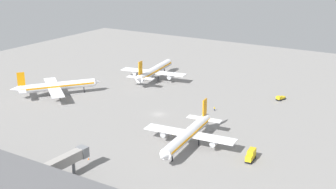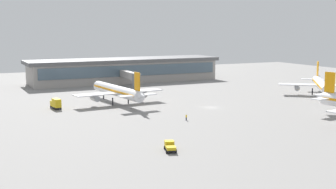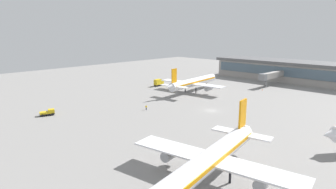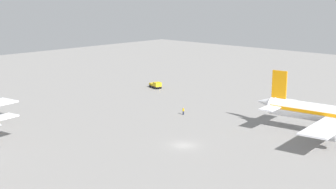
{
  "view_description": "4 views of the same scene",
  "coord_description": "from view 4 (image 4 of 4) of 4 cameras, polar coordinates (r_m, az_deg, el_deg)",
  "views": [
    {
      "loc": [
        87.46,
        -135.31,
        60.2
      ],
      "look_at": [
        -0.71,
        8.1,
        5.58
      ],
      "focal_mm": 47.99,
      "sensor_mm": 36.0,
      "label": 1
    },
    {
      "loc": [
        74.92,
        123.91,
        25.36
      ],
      "look_at": [
        17.94,
        5.98,
        6.11
      ],
      "focal_mm": 49.3,
      "sensor_mm": 36.0,
      "label": 2
    },
    {
      "loc": [
        -54.66,
        77.78,
        26.59
      ],
      "look_at": [
        12.44,
        8.18,
        4.97
      ],
      "focal_mm": 30.71,
      "sensor_mm": 36.0,
      "label": 3
    },
    {
      "loc": [
        -62.09,
        -54.14,
        27.0
      ],
      "look_at": [
        9.54,
        12.82,
        6.07
      ],
      "focal_mm": 50.81,
      "sensor_mm": 36.0,
      "label": 4
    }
  ],
  "objects": [
    {
      "name": "ground",
      "position": [
        86.69,
        1.89,
        -6.1
      ],
      "size": [
        288.0,
        288.0,
        0.0
      ],
      "primitive_type": "plane",
      "color": "gray"
    },
    {
      "name": "ground_crew_worker",
      "position": [
        107.72,
        1.85,
        -2.01
      ],
      "size": [
        0.45,
        0.57,
        1.67
      ],
      "rotation": [
        0.0,
        0.0,
        6.07
      ],
      "color": "#1E2338",
      "rests_on": "ground"
    },
    {
      "name": "pushback_tractor",
      "position": [
        137.84,
        -1.48,
        1.16
      ],
      "size": [
        3.29,
        4.77,
        1.9
      ],
      "rotation": [
        0.0,
        0.0,
        4.4
      ],
      "color": "black",
      "rests_on": "ground"
    }
  ]
}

